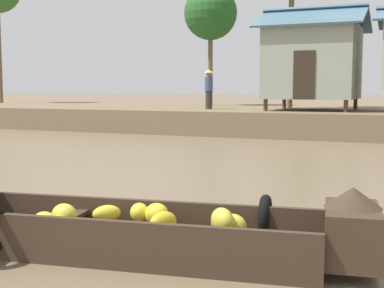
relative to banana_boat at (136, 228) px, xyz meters
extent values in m
plane|color=#726047|center=(-0.72, 4.11, -0.30)|extent=(300.00, 300.00, 0.00)
cube|color=#756047|center=(-0.72, 23.48, 0.17)|extent=(160.00, 20.00, 0.94)
cube|color=#3D2D21|center=(0.00, -0.01, -0.24)|extent=(4.12, 1.72, 0.12)
cube|color=#3D2D21|center=(-0.08, 0.49, 0.01)|extent=(3.96, 0.72, 0.38)
cube|color=#3D2D21|center=(0.08, -0.50, 0.01)|extent=(3.96, 0.72, 0.38)
cube|color=#3D2D21|center=(2.23, 0.36, 0.09)|extent=(0.66, 0.99, 0.53)
cone|color=#3D2D21|center=(2.23, 0.36, 0.46)|extent=(0.64, 0.64, 0.20)
cube|color=#3D2D21|center=(-0.84, -0.14, 0.03)|extent=(0.35, 1.00, 0.05)
torus|color=black|center=(1.22, 0.83, 0.05)|extent=(0.20, 0.53, 0.52)
ellipsoid|color=yellow|center=(1.02, 0.29, 0.06)|extent=(0.31, 0.23, 0.27)
ellipsoid|color=yellow|center=(-0.80, -0.18, 0.11)|extent=(0.32, 0.28, 0.26)
ellipsoid|color=yellow|center=(0.14, 0.23, 0.12)|extent=(0.28, 0.27, 0.25)
ellipsoid|color=gold|center=(-0.75, -0.39, 0.03)|extent=(0.25, 0.32, 0.24)
ellipsoid|color=yellow|center=(0.93, 0.19, 0.13)|extent=(0.39, 0.38, 0.27)
ellipsoid|color=gold|center=(0.87, 0.30, 0.07)|extent=(0.32, 0.33, 0.23)
ellipsoid|color=yellow|center=(-0.07, 0.22, 0.12)|extent=(0.28, 0.30, 0.21)
ellipsoid|color=yellow|center=(-0.47, 0.16, 0.08)|extent=(0.36, 0.37, 0.19)
ellipsoid|color=yellow|center=(-1.07, -0.18, 0.03)|extent=(0.28, 0.21, 0.18)
ellipsoid|color=yellow|center=(0.36, -0.05, 0.11)|extent=(0.31, 0.37, 0.23)
cylinder|color=#4C3826|center=(-2.73, 15.07, 0.87)|extent=(0.16, 0.16, 0.46)
cylinder|color=#4C3826|center=(0.27, 15.07, 0.87)|extent=(0.16, 0.16, 0.46)
cylinder|color=#4C3826|center=(-2.73, 18.10, 0.87)|extent=(0.16, 0.16, 0.46)
cylinder|color=#4C3826|center=(0.27, 18.10, 0.87)|extent=(0.16, 0.16, 0.46)
cube|color=gray|center=(-1.23, 16.59, 2.54)|extent=(3.41, 3.42, 2.88)
cube|color=#2D2319|center=(-1.23, 14.85, 2.00)|extent=(0.80, 0.04, 1.80)
cube|color=slate|center=(-1.23, 15.73, 4.25)|extent=(4.11, 2.21, 0.94)
cube|color=slate|center=(-1.23, 17.44, 4.25)|extent=(4.11, 2.21, 0.94)
cylinder|color=brown|center=(-2.67, 18.88, 3.52)|extent=(0.24, 0.24, 5.75)
cylinder|color=brown|center=(-7.27, 20.80, 2.78)|extent=(0.24, 0.24, 4.29)
sphere|color=#235623|center=(-7.27, 20.80, 5.33)|extent=(2.72, 2.72, 2.72)
cylinder|color=#332D28|center=(-5.48, 16.06, 1.02)|extent=(0.28, 0.28, 0.75)
cylinder|color=#384C70|center=(-5.48, 16.06, 1.69)|extent=(0.34, 0.34, 0.60)
sphere|color=#9E7556|center=(-5.48, 16.06, 2.11)|extent=(0.22, 0.22, 0.22)
cone|color=tan|center=(-5.48, 16.06, 2.23)|extent=(0.44, 0.44, 0.14)
camera|label=1|loc=(2.80, -4.95, 1.51)|focal=49.82mm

